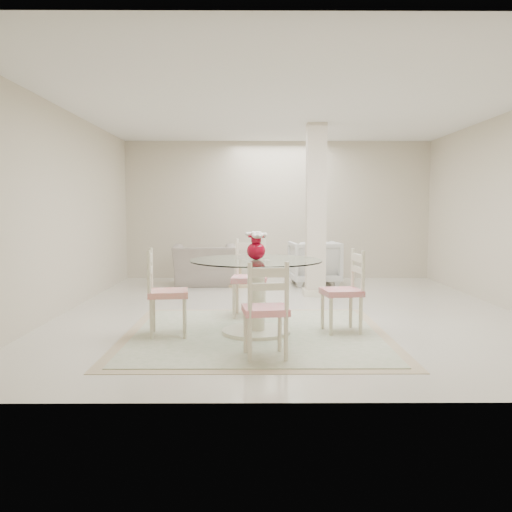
{
  "coord_description": "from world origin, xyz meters",
  "views": [
    {
      "loc": [
        -0.49,
        -7.25,
        1.38
      ],
      "look_at": [
        -0.46,
        -1.19,
        0.85
      ],
      "focal_mm": 38.0,
      "sensor_mm": 36.0,
      "label": 1
    }
  ],
  "objects_px": {
    "dining_table": "(256,297)",
    "side_table": "(240,272)",
    "dining_chair_south": "(266,303)",
    "recliner_taupe": "(204,265)",
    "column": "(316,211)",
    "dining_chair_north": "(250,272)",
    "dining_chair_east": "(347,285)",
    "dining_chair_west": "(162,286)",
    "red_vase": "(256,246)",
    "armchair_white": "(314,263)"
  },
  "relations": [
    {
      "from": "dining_table",
      "to": "red_vase",
      "type": "relative_size",
      "value": 4.63
    },
    {
      "from": "armchair_white",
      "to": "side_table",
      "type": "xyz_separation_m",
      "value": [
        -1.36,
        -0.2,
        -0.15
      ]
    },
    {
      "from": "side_table",
      "to": "dining_chair_north",
      "type": "bearing_deg",
      "value": -85.8
    },
    {
      "from": "dining_chair_east",
      "to": "dining_chair_south",
      "type": "height_order",
      "value": "dining_chair_east"
    },
    {
      "from": "dining_chair_north",
      "to": "dining_table",
      "type": "bearing_deg",
      "value": -81.64
    },
    {
      "from": "dining_chair_south",
      "to": "recliner_taupe",
      "type": "distance_m",
      "value": 5.01
    },
    {
      "from": "dining_table",
      "to": "side_table",
      "type": "relative_size",
      "value": 2.62
    },
    {
      "from": "red_vase",
      "to": "dining_chair_north",
      "type": "xyz_separation_m",
      "value": [
        -0.07,
        1.02,
        -0.41
      ]
    },
    {
      "from": "dining_chair_north",
      "to": "recliner_taupe",
      "type": "relative_size",
      "value": 0.98
    },
    {
      "from": "recliner_taupe",
      "to": "column",
      "type": "bearing_deg",
      "value": 142.88
    },
    {
      "from": "dining_chair_south",
      "to": "recliner_taupe",
      "type": "xyz_separation_m",
      "value": [
        -1.0,
        4.91,
        -0.17
      ]
    },
    {
      "from": "armchair_white",
      "to": "side_table",
      "type": "relative_size",
      "value": 1.61
    },
    {
      "from": "dining_chair_east",
      "to": "dining_table",
      "type": "bearing_deg",
      "value": -93.52
    },
    {
      "from": "dining_chair_west",
      "to": "dining_chair_north",
      "type": "bearing_deg",
      "value": -47.55
    },
    {
      "from": "dining_chair_north",
      "to": "armchair_white",
      "type": "relative_size",
      "value": 1.24
    },
    {
      "from": "column",
      "to": "dining_table",
      "type": "distance_m",
      "value": 3.0
    },
    {
      "from": "red_vase",
      "to": "dining_chair_north",
      "type": "distance_m",
      "value": 1.1
    },
    {
      "from": "recliner_taupe",
      "to": "dining_chair_south",
      "type": "bearing_deg",
      "value": 97.17
    },
    {
      "from": "dining_table",
      "to": "recliner_taupe",
      "type": "bearing_deg",
      "value": 103.2
    },
    {
      "from": "dining_chair_north",
      "to": "side_table",
      "type": "height_order",
      "value": "dining_chair_north"
    },
    {
      "from": "armchair_white",
      "to": "side_table",
      "type": "height_order",
      "value": "armchair_white"
    },
    {
      "from": "column",
      "to": "side_table",
      "type": "bearing_deg",
      "value": 139.69
    },
    {
      "from": "dining_chair_east",
      "to": "armchair_white",
      "type": "xyz_separation_m",
      "value": [
        0.07,
        3.85,
        -0.14
      ]
    },
    {
      "from": "dining_chair_west",
      "to": "recliner_taupe",
      "type": "distance_m",
      "value": 3.99
    },
    {
      "from": "dining_chair_east",
      "to": "recliner_taupe",
      "type": "xyz_separation_m",
      "value": [
        -1.93,
        3.81,
        -0.18
      ]
    },
    {
      "from": "dining_chair_west",
      "to": "armchair_white",
      "type": "relative_size",
      "value": 1.19
    },
    {
      "from": "armchair_white",
      "to": "red_vase",
      "type": "bearing_deg",
      "value": 69.43
    },
    {
      "from": "column",
      "to": "dining_chair_north",
      "type": "relative_size",
      "value": 2.47
    },
    {
      "from": "column",
      "to": "dining_chair_east",
      "type": "distance_m",
      "value": 2.73
    },
    {
      "from": "dining_chair_south",
      "to": "armchair_white",
      "type": "relative_size",
      "value": 1.14
    },
    {
      "from": "column",
      "to": "side_table",
      "type": "xyz_separation_m",
      "value": [
        -1.23,
        1.04,
        -1.1
      ]
    },
    {
      "from": "recliner_taupe",
      "to": "dining_chair_north",
      "type": "bearing_deg",
      "value": 101.92
    },
    {
      "from": "column",
      "to": "dining_chair_east",
      "type": "height_order",
      "value": "column"
    },
    {
      "from": "dining_table",
      "to": "dining_chair_north",
      "type": "xyz_separation_m",
      "value": [
        -0.07,
        1.02,
        0.15
      ]
    },
    {
      "from": "dining_table",
      "to": "dining_chair_south",
      "type": "height_order",
      "value": "dining_chair_south"
    },
    {
      "from": "dining_chair_west",
      "to": "armchair_white",
      "type": "distance_m",
      "value": 4.54
    },
    {
      "from": "recliner_taupe",
      "to": "side_table",
      "type": "bearing_deg",
      "value": 161.6
    },
    {
      "from": "dining_table",
      "to": "armchair_white",
      "type": "xyz_separation_m",
      "value": [
        1.08,
        3.94,
        -0.02
      ]
    },
    {
      "from": "dining_table",
      "to": "side_table",
      "type": "distance_m",
      "value": 3.75
    },
    {
      "from": "dining_chair_north",
      "to": "red_vase",
      "type": "bearing_deg",
      "value": -81.58
    },
    {
      "from": "dining_table",
      "to": "dining_chair_west",
      "type": "bearing_deg",
      "value": -175.09
    },
    {
      "from": "dining_table",
      "to": "column",
      "type": "bearing_deg",
      "value": 70.42
    },
    {
      "from": "dining_chair_south",
      "to": "side_table",
      "type": "xyz_separation_m",
      "value": [
        -0.36,
        4.75,
        -0.28
      ]
    },
    {
      "from": "dining_chair_east",
      "to": "dining_chair_west",
      "type": "xyz_separation_m",
      "value": [
        -2.03,
        -0.18,
        0.01
      ]
    },
    {
      "from": "column",
      "to": "dining_chair_north",
      "type": "bearing_deg",
      "value": -121.62
    },
    {
      "from": "recliner_taupe",
      "to": "armchair_white",
      "type": "xyz_separation_m",
      "value": [
        2.0,
        0.04,
        0.04
      ]
    },
    {
      "from": "dining_table",
      "to": "dining_chair_south",
      "type": "xyz_separation_m",
      "value": [
        0.09,
        -1.01,
        0.11
      ]
    },
    {
      "from": "dining_table",
      "to": "dining_chair_west",
      "type": "xyz_separation_m",
      "value": [
        -1.01,
        -0.09,
        0.13
      ]
    },
    {
      "from": "recliner_taupe",
      "to": "side_table",
      "type": "distance_m",
      "value": 0.67
    },
    {
      "from": "armchair_white",
      "to": "dining_chair_west",
      "type": "bearing_deg",
      "value": 57.27
    }
  ]
}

